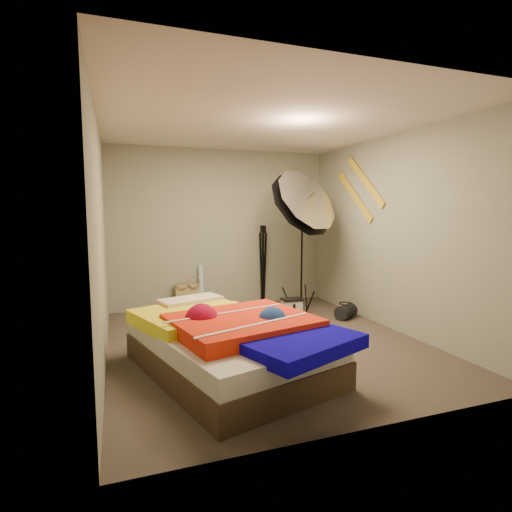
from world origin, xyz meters
name	(u,v)px	position (x,y,z in m)	size (l,w,h in m)	color
floor	(265,342)	(0.00, 0.00, 0.00)	(4.00, 4.00, 0.00)	#4E453C
ceiling	(266,123)	(0.00, 0.00, 2.50)	(4.00, 4.00, 0.00)	silver
wall_back	(221,228)	(0.00, 2.00, 1.25)	(3.50, 3.50, 0.00)	gray
wall_front	(371,253)	(0.00, -2.00, 1.25)	(3.50, 3.50, 0.00)	gray
wall_left	(101,239)	(-1.75, 0.00, 1.25)	(4.00, 4.00, 0.00)	gray
wall_right	(392,233)	(1.75, 0.00, 1.25)	(4.00, 4.00, 0.00)	gray
tote_bag	(188,297)	(-0.58, 1.90, 0.19)	(0.39, 0.12, 0.39)	tan
wrapping_roll	(201,287)	(-0.36, 1.90, 0.34)	(0.08, 0.08, 0.67)	#6197CD
camera_case	(292,309)	(0.73, 0.86, 0.13)	(0.26, 0.19, 0.26)	silver
duffel_bag	(346,312)	(1.45, 0.57, 0.10)	(0.20, 0.20, 0.33)	black
wall_stripe_upper	(365,181)	(1.73, 0.60, 1.95)	(0.02, 1.10, 0.10)	gold
wall_stripe_lower	(355,196)	(1.73, 0.85, 1.75)	(0.02, 1.10, 0.10)	gold
bed	(230,343)	(-0.62, -0.70, 0.29)	(1.90, 2.30, 0.57)	#473425
photo_umbrella	(300,206)	(0.91, 0.99, 1.61)	(1.17, 1.08, 2.24)	black
camera_tripod	(263,259)	(0.67, 1.87, 0.74)	(0.08, 0.08, 1.30)	black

